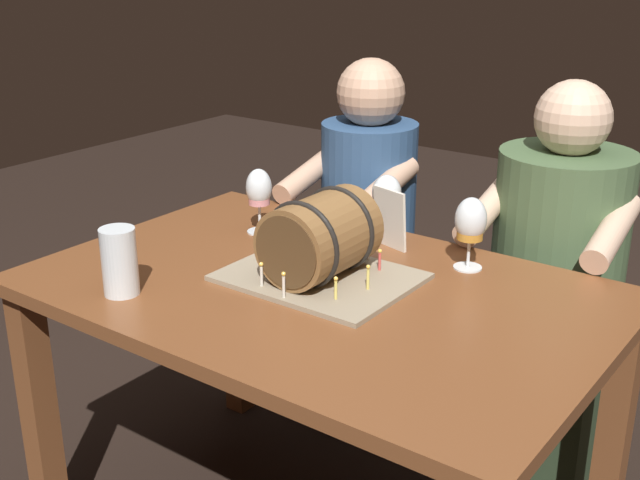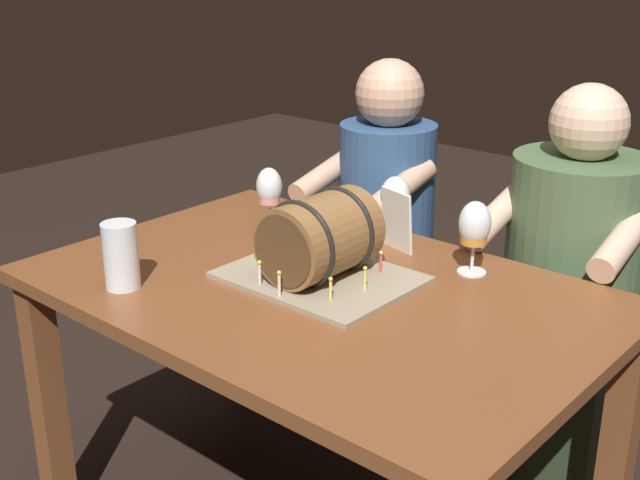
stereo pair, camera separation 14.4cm
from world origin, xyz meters
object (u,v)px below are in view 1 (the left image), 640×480
object	(u,v)px
person_seated_right	(554,294)
barrel_cake	(320,242)
beer_pint	(120,264)
wine_glass_red	(387,196)
person_seated_left	(367,255)
dining_table	(319,328)
menu_card	(391,219)
wine_glass_rose	(259,191)
wine_glass_amber	(471,223)

from	to	relation	value
person_seated_right	barrel_cake	bearing A→B (deg)	-116.84
barrel_cake	beer_pint	size ratio (longest dim) A/B	2.75
beer_pint	person_seated_right	distance (m)	1.23
wine_glass_red	person_seated_right	xyz separation A→B (m)	(0.36, 0.34, -0.31)
person_seated_left	beer_pint	bearing A→B (deg)	-90.97
dining_table	barrel_cake	size ratio (longest dim) A/B	3.10
dining_table	menu_card	xyz separation A→B (m)	(0.00, 0.31, 0.19)
menu_card	person_seated_right	xyz separation A→B (m)	(0.32, 0.39, -0.27)
dining_table	menu_card	bearing A→B (deg)	89.58
wine_glass_red	menu_card	distance (m)	0.08
dining_table	wine_glass_rose	bearing A→B (deg)	150.25
wine_glass_red	person_seated_left	bearing A→B (deg)	129.25
wine_glass_amber	dining_table	bearing A→B (deg)	-127.51
dining_table	beer_pint	distance (m)	0.49
wine_glass_amber	person_seated_left	distance (m)	0.76
dining_table	wine_glass_red	size ratio (longest dim) A/B	7.51
barrel_cake	person_seated_right	distance (m)	0.80
dining_table	beer_pint	size ratio (longest dim) A/B	8.55
dining_table	person_seated_right	world-z (taller)	person_seated_right
wine_glass_amber	person_seated_right	bearing A→B (deg)	77.76
person_seated_right	dining_table	bearing A→B (deg)	-114.51
wine_glass_rose	beer_pint	bearing A→B (deg)	-88.38
dining_table	wine_glass_amber	size ratio (longest dim) A/B	7.40
wine_glass_rose	wine_glass_red	bearing A→B (deg)	27.13
wine_glass_amber	wine_glass_red	xyz separation A→B (m)	(-0.27, 0.05, 0.00)
wine_glass_rose	wine_glass_amber	bearing A→B (deg)	10.07
wine_glass_rose	beer_pint	world-z (taller)	wine_glass_rose
barrel_cake	menu_card	world-z (taller)	barrel_cake
barrel_cake	wine_glass_amber	world-z (taller)	barrel_cake
beer_pint	person_seated_right	xyz separation A→B (m)	(0.65, 1.00, -0.26)
wine_glass_rose	beer_pint	xyz separation A→B (m)	(0.01, -0.50, -0.05)
person_seated_left	menu_card	bearing A→B (deg)	-50.32
wine_glass_amber	person_seated_left	world-z (taller)	person_seated_left
dining_table	wine_glass_rose	distance (m)	0.46
menu_card	beer_pint	bearing A→B (deg)	-103.76
dining_table	wine_glass_red	world-z (taller)	wine_glass_red
dining_table	person_seated_right	bearing A→B (deg)	65.49
wine_glass_rose	person_seated_right	world-z (taller)	person_seated_right
barrel_cake	menu_card	xyz separation A→B (m)	(0.02, 0.28, -0.01)
dining_table	beer_pint	bearing A→B (deg)	-137.81
wine_glass_rose	wine_glass_amber	xyz separation A→B (m)	(0.58, 0.10, -0.00)
wine_glass_amber	beer_pint	size ratio (longest dim) A/B	1.15
dining_table	person_seated_left	world-z (taller)	person_seated_left
wine_glass_rose	person_seated_left	distance (m)	0.60
wine_glass_rose	person_seated_left	world-z (taller)	person_seated_left
beer_pint	wine_glass_amber	bearing A→B (deg)	46.91
wine_glass_amber	wine_glass_red	bearing A→B (deg)	168.63
wine_glass_amber	beer_pint	world-z (taller)	wine_glass_amber
wine_glass_rose	wine_glass_red	xyz separation A→B (m)	(0.31, 0.16, 0.00)
wine_glass_amber	person_seated_right	distance (m)	0.51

